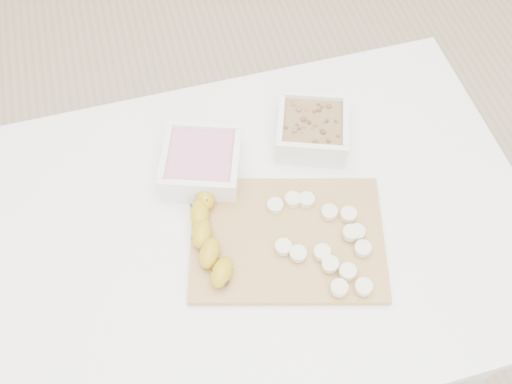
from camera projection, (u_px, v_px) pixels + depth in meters
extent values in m
plane|color=#C6AD89|center=(259.00, 341.00, 1.68)|extent=(3.50, 3.50, 0.00)
cube|color=white|center=(260.00, 228.00, 1.05)|extent=(1.00, 0.70, 0.04)
cylinder|color=white|center=(480.00, 368.00, 1.29)|extent=(0.05, 0.05, 0.71)
cylinder|color=white|center=(64.00, 238.00, 1.46)|extent=(0.05, 0.05, 0.71)
cylinder|color=white|center=(384.00, 163.00, 1.58)|extent=(0.05, 0.05, 0.71)
cube|color=white|center=(202.00, 163.00, 1.06)|extent=(0.18, 0.18, 0.07)
cube|color=pink|center=(202.00, 162.00, 1.06)|extent=(0.15, 0.15, 0.04)
cube|color=white|center=(312.00, 129.00, 1.10)|extent=(0.17, 0.17, 0.06)
cube|color=olive|center=(312.00, 129.00, 1.10)|extent=(0.14, 0.14, 0.04)
cube|color=#B47F4B|center=(287.00, 238.00, 1.01)|extent=(0.39, 0.32, 0.01)
cylinder|color=beige|center=(275.00, 206.00, 1.03)|extent=(0.03, 0.03, 0.01)
cylinder|color=beige|center=(293.00, 200.00, 1.03)|extent=(0.03, 0.03, 0.01)
cylinder|color=beige|center=(306.00, 200.00, 1.03)|extent=(0.03, 0.03, 0.01)
cylinder|color=beige|center=(329.00, 212.00, 1.02)|extent=(0.03, 0.03, 0.01)
cylinder|color=beige|center=(348.00, 215.00, 1.02)|extent=(0.03, 0.03, 0.01)
cylinder|color=beige|center=(357.00, 232.00, 1.00)|extent=(0.03, 0.03, 0.01)
cylinder|color=beige|center=(363.00, 249.00, 0.98)|extent=(0.03, 0.03, 0.01)
cylinder|color=beige|center=(283.00, 247.00, 0.98)|extent=(0.03, 0.03, 0.01)
cylinder|color=beige|center=(298.00, 254.00, 0.98)|extent=(0.03, 0.03, 0.01)
cylinder|color=beige|center=(322.00, 253.00, 0.98)|extent=(0.03, 0.03, 0.01)
cylinder|color=beige|center=(330.00, 265.00, 0.96)|extent=(0.03, 0.03, 0.01)
cylinder|color=beige|center=(348.00, 272.00, 0.96)|extent=(0.03, 0.03, 0.01)
cylinder|color=beige|center=(363.00, 287.00, 0.94)|extent=(0.03, 0.03, 0.01)
cylinder|color=beige|center=(339.00, 288.00, 0.94)|extent=(0.03, 0.03, 0.01)
cylinder|color=beige|center=(351.00, 233.00, 0.99)|extent=(0.03, 0.03, 0.01)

